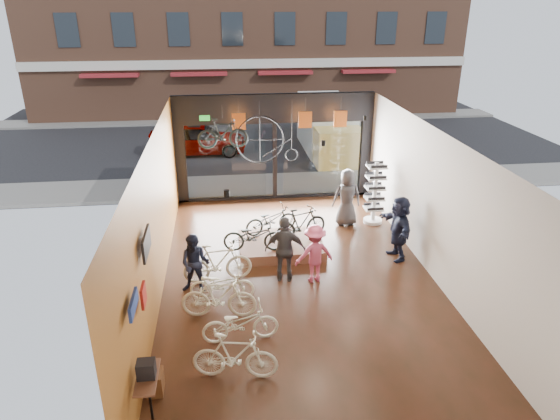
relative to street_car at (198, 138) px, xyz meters
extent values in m
cube|color=black|center=(2.98, -12.00, -0.78)|extent=(7.00, 12.00, 0.04)
cube|color=black|center=(2.98, -12.00, 3.06)|extent=(7.00, 12.00, 0.04)
cube|color=#9E6222|center=(-0.54, -12.00, 1.14)|extent=(0.04, 12.00, 3.80)
cube|color=beige|center=(6.50, -12.00, 1.14)|extent=(0.04, 12.00, 3.80)
cube|color=beige|center=(2.98, -18.02, 1.14)|extent=(7.00, 0.04, 3.80)
cube|color=#198C26|center=(0.58, -6.12, 2.29)|extent=(0.35, 0.06, 0.18)
cube|color=black|center=(2.98, 3.00, -0.77)|extent=(30.00, 18.00, 0.02)
cube|color=slate|center=(2.98, -4.80, -0.70)|extent=(30.00, 2.40, 0.12)
cube|color=slate|center=(2.98, 7.00, -0.70)|extent=(30.00, 2.00, 0.12)
imported|color=gray|center=(0.00, 0.00, 0.00)|extent=(4.46, 1.79, 1.52)
imported|color=beige|center=(1.20, -15.38, -0.26)|extent=(1.71, 0.75, 1.00)
imported|color=beige|center=(1.35, -14.25, -0.33)|extent=(1.67, 0.68, 0.86)
imported|color=beige|center=(0.90, -13.33, -0.24)|extent=(1.78, 0.71, 1.04)
imported|color=beige|center=(0.98, -12.60, -0.35)|extent=(1.59, 0.63, 0.82)
imported|color=beige|center=(0.88, -11.73, -0.23)|extent=(1.81, 0.68, 1.06)
cube|color=brown|center=(2.70, -10.21, -0.61)|extent=(2.40, 1.80, 0.30)
imported|color=black|center=(1.89, -10.71, -0.02)|extent=(1.74, 0.75, 0.89)
imported|color=black|center=(3.29, -10.19, 0.04)|extent=(1.71, 1.06, 1.00)
imported|color=black|center=(2.47, -9.62, -0.04)|extent=(1.70, 1.03, 0.85)
imported|color=#161C33|center=(0.35, -12.16, 0.02)|extent=(0.86, 0.73, 1.55)
imported|color=#3F3F44|center=(2.61, -11.88, 0.13)|extent=(1.11, 0.63, 1.78)
imported|color=#CC4C72|center=(3.35, -12.00, 0.03)|extent=(1.11, 0.77, 1.58)
imported|color=#3F3F44|center=(5.01, -8.64, 0.17)|extent=(0.92, 0.60, 1.86)
imported|color=#161C33|center=(5.90, -11.03, 0.16)|extent=(0.66, 1.74, 1.84)
imported|color=black|center=(1.17, -7.80, 2.17)|extent=(1.60, 0.52, 0.95)
cube|color=#CC5919|center=(1.71, -6.80, 2.29)|extent=(0.45, 0.03, 0.55)
cube|color=#CC5919|center=(3.93, -6.80, 2.29)|extent=(0.45, 0.03, 0.55)
cube|color=#CC5919|center=(5.12, -6.80, 2.29)|extent=(0.45, 0.03, 0.55)
camera|label=1|loc=(1.16, -23.09, 6.01)|focal=32.00mm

